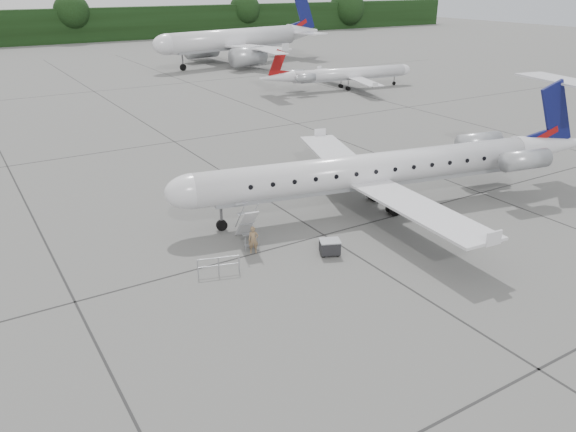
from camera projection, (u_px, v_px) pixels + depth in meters
ground at (428, 245)px, 33.32m from camera, size 320.00×320.00×0.00m
treeline at (38, 27)px, 133.71m from camera, size 260.00×4.00×8.00m
main_regional_jet at (371, 154)px, 37.04m from camera, size 34.37×27.67×7.85m
airstair at (247, 224)px, 33.10m from camera, size 1.31×2.52×2.46m
passenger at (253, 240)px, 32.09m from camera, size 0.70×0.61×1.62m
safety_railing at (219, 266)px, 29.82m from camera, size 2.13×0.72×1.00m
baggage_cart at (330, 247)px, 32.00m from camera, size 1.37×1.26×0.96m
bg_narrowbody at (233, 29)px, 101.16m from camera, size 38.99×31.18×12.55m
bg_regional_right at (350, 68)px, 79.73m from camera, size 24.67×19.33×5.92m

